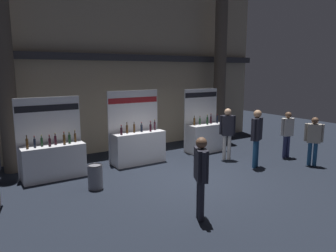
{
  "coord_description": "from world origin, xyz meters",
  "views": [
    {
      "loc": [
        -5.09,
        -6.81,
        3.04
      ],
      "look_at": [
        -0.4,
        0.54,
        1.49
      ],
      "focal_mm": 33.62,
      "sensor_mm": 36.0,
      "label": 1
    }
  ],
  "objects": [
    {
      "name": "visitor_0",
      "position": [
        -1.25,
        -2.02,
        1.04
      ],
      "size": [
        0.39,
        0.57,
        1.73
      ],
      "rotation": [
        0.0,
        0.0,
        1.12
      ],
      "color": "#23232D",
      "rests_on": "ground_plane"
    },
    {
      "name": "ground_plane",
      "position": [
        0.0,
        0.0,
        0.0
      ],
      "size": [
        25.51,
        25.51,
        0.0
      ],
      "primitive_type": "plane",
      "color": "black"
    },
    {
      "name": "visitor_4",
      "position": [
        4.2,
        0.01,
        0.96
      ],
      "size": [
        0.52,
        0.31,
        1.62
      ],
      "rotation": [
        0.0,
        0.0,
        6.07
      ],
      "color": "navy",
      "rests_on": "ground_plane"
    },
    {
      "name": "trash_bin",
      "position": [
        -2.5,
        0.76,
        0.32
      ],
      "size": [
        0.38,
        0.38,
        0.64
      ],
      "color": "slate",
      "rests_on": "ground_plane"
    },
    {
      "name": "exhibitor_booth_0",
      "position": [
        -3.21,
        2.2,
        0.59
      ],
      "size": [
        1.79,
        0.66,
        2.29
      ],
      "color": "white",
      "rests_on": "ground_plane"
    },
    {
      "name": "exhibitor_booth_2",
      "position": [
        2.34,
        2.23,
        0.62
      ],
      "size": [
        1.53,
        0.66,
        2.35
      ],
      "color": "white",
      "rests_on": "ground_plane"
    },
    {
      "name": "visitor_5",
      "position": [
        4.08,
        -1.06,
        0.93
      ],
      "size": [
        0.41,
        0.48,
        1.58
      ],
      "rotation": [
        0.0,
        0.0,
        2.21
      ],
      "color": "navy",
      "rests_on": "ground_plane"
    },
    {
      "name": "exhibitor_booth_1",
      "position": [
        -0.49,
        2.25,
        0.62
      ],
      "size": [
        1.82,
        0.66,
        2.38
      ],
      "color": "white",
      "rests_on": "ground_plane"
    },
    {
      "name": "visitor_3",
      "position": [
        2.25,
        0.95,
        1.07
      ],
      "size": [
        0.47,
        0.42,
        1.77
      ],
      "rotation": [
        0.0,
        0.0,
        2.57
      ],
      "color": "silver",
      "rests_on": "ground_plane"
    },
    {
      "name": "visitor_2",
      "position": [
        2.41,
        -0.19,
        1.11
      ],
      "size": [
        0.57,
        0.38,
        1.83
      ],
      "rotation": [
        0.0,
        0.0,
        0.4
      ],
      "color": "navy",
      "rests_on": "ground_plane"
    },
    {
      "name": "hall_colonnade",
      "position": [
        0.0,
        4.22,
        3.16
      ],
      "size": [
        12.76,
        1.24,
        6.36
      ],
      "color": "tan",
      "rests_on": "ground_plane"
    }
  ]
}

